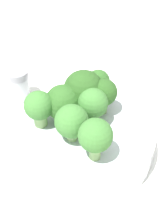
% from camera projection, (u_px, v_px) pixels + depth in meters
% --- Properties ---
extents(ground_plane, '(3.00, 3.00, 0.00)m').
position_uv_depth(ground_plane, '(84.00, 150.00, 0.46)').
color(ground_plane, white).
extents(bowl, '(0.20, 0.20, 0.04)m').
position_uv_depth(bowl, '(84.00, 140.00, 0.45)').
color(bowl, silver).
rests_on(bowl, ground_plane).
extents(broccoli_floret_0, '(0.04, 0.04, 0.06)m').
position_uv_depth(broccoli_floret_0, '(39.00, 107.00, 0.42)').
color(broccoli_floret_0, '#84AD66').
rests_on(broccoli_floret_0, bowl).
extents(broccoli_floret_1, '(0.05, 0.05, 0.05)m').
position_uv_depth(broccoli_floret_1, '(63.00, 103.00, 0.43)').
color(broccoli_floret_1, '#7A9E5B').
rests_on(broccoli_floret_1, bowl).
extents(broccoli_floret_2, '(0.03, 0.03, 0.05)m').
position_uv_depth(broccoli_floret_2, '(98.00, 83.00, 0.46)').
color(broccoli_floret_2, '#7A9E5B').
rests_on(broccoli_floret_2, bowl).
extents(broccoli_floret_3, '(0.04, 0.04, 0.06)m').
position_uv_depth(broccoli_floret_3, '(93.00, 104.00, 0.42)').
color(broccoli_floret_3, '#8EB770').
rests_on(broccoli_floret_3, bowl).
extents(broccoli_floret_4, '(0.06, 0.06, 0.06)m').
position_uv_depth(broccoli_floret_4, '(84.00, 90.00, 0.44)').
color(broccoli_floret_4, '#7A9E5B').
rests_on(broccoli_floret_4, bowl).
extents(broccoli_floret_5, '(0.04, 0.04, 0.06)m').
position_uv_depth(broccoli_floret_5, '(104.00, 93.00, 0.44)').
color(broccoli_floret_5, '#7A9E5B').
rests_on(broccoli_floret_5, bowl).
extents(broccoli_floret_6, '(0.04, 0.04, 0.06)m').
position_uv_depth(broccoli_floret_6, '(98.00, 136.00, 0.37)').
color(broccoli_floret_6, '#84AD66').
rests_on(broccoli_floret_6, bowl).
extents(broccoli_floret_7, '(0.04, 0.04, 0.05)m').
position_uv_depth(broccoli_floret_7, '(72.00, 122.00, 0.40)').
color(broccoli_floret_7, '#8EB770').
rests_on(broccoli_floret_7, bowl).
extents(pepper_shaker, '(0.04, 0.04, 0.06)m').
position_uv_depth(pepper_shaker, '(19.00, 85.00, 0.53)').
color(pepper_shaker, '#B2B7BC').
rests_on(pepper_shaker, ground_plane).
extents(almond_crumb_1, '(0.01, 0.01, 0.01)m').
position_uv_depth(almond_crumb_1, '(56.00, 98.00, 0.55)').
color(almond_crumb_1, olive).
rests_on(almond_crumb_1, ground_plane).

